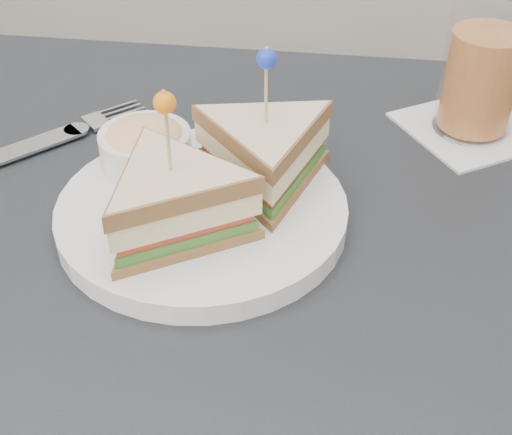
# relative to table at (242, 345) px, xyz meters

# --- Properties ---
(table) EXTENTS (0.80, 0.80, 0.75)m
(table) POSITION_rel_table_xyz_m (0.00, 0.00, 0.00)
(table) COLOR black
(table) RESTS_ON ground
(plate_meal) EXTENTS (0.27, 0.26, 0.14)m
(plate_meal) POSITION_rel_table_xyz_m (-0.04, 0.07, 0.11)
(plate_meal) COLOR silver
(plate_meal) RESTS_ON table
(cutlery_fork) EXTENTS (0.17, 0.16, 0.01)m
(cutlery_fork) POSITION_rel_table_xyz_m (-0.21, 0.17, 0.08)
(cutlery_fork) COLOR white
(cutlery_fork) RESTS_ON table
(drink_set) EXTENTS (0.17, 0.17, 0.15)m
(drink_set) POSITION_rel_table_xyz_m (0.19, 0.24, 0.14)
(drink_set) COLOR silver
(drink_set) RESTS_ON table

